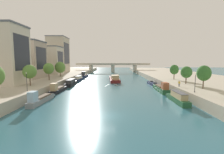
% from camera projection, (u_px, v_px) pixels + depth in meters
% --- Properties ---
extents(ground_plane, '(400.00, 400.00, 0.00)m').
position_uv_depth(ground_plane, '(108.00, 116.00, 26.11)').
color(ground_plane, '#2D6070').
extents(quay_left, '(36.00, 170.00, 2.28)m').
position_uv_depth(quay_left, '(45.00, 76.00, 81.16)').
color(quay_left, '#B2A893').
rests_on(quay_left, ground).
extents(quay_right, '(36.00, 170.00, 2.28)m').
position_uv_depth(quay_right, '(180.00, 77.00, 80.21)').
color(quay_right, '#B2A893').
rests_on(quay_right, ground).
extents(barge_midriver, '(5.44, 21.74, 3.20)m').
position_uv_depth(barge_midriver, '(114.00, 79.00, 72.67)').
color(barge_midriver, maroon).
rests_on(barge_midriver, ground).
extents(wake_behind_barge, '(5.59, 6.06, 0.03)m').
position_uv_depth(wake_behind_barge, '(112.00, 85.00, 59.07)').
color(wake_behind_barge, '#A0CCD6').
rests_on(wake_behind_barge, ground).
extents(moored_boat_left_gap_after, '(1.95, 10.71, 3.16)m').
position_uv_depth(moored_boat_left_gap_after, '(40.00, 99.00, 33.96)').
color(moored_boat_left_gap_after, gray).
rests_on(moored_boat_left_gap_after, ground).
extents(moored_boat_left_second, '(2.16, 10.45, 3.08)m').
position_uv_depth(moored_boat_left_second, '(58.00, 89.00, 45.88)').
color(moored_boat_left_second, black).
rests_on(moored_boat_left_second, ground).
extents(moored_boat_left_midway, '(2.68, 12.19, 2.42)m').
position_uv_depth(moored_boat_left_midway, '(71.00, 83.00, 58.67)').
color(moored_boat_left_midway, black).
rests_on(moored_boat_left_midway, ground).
extents(moored_boat_left_lone, '(2.30, 12.19, 2.39)m').
position_uv_depth(moored_boat_left_lone, '(79.00, 78.00, 73.09)').
color(moored_boat_left_lone, '#1E284C').
rests_on(moored_boat_left_lone, ground).
extents(moored_boat_left_near, '(2.36, 11.12, 3.54)m').
position_uv_depth(moored_boat_left_near, '(85.00, 76.00, 86.56)').
color(moored_boat_left_near, '#1E284C').
rests_on(moored_boat_left_near, ground).
extents(moored_boat_right_near, '(1.85, 10.04, 2.51)m').
position_uv_depth(moored_boat_right_near, '(178.00, 98.00, 34.46)').
color(moored_boat_right_near, '#235633').
rests_on(moored_boat_right_near, ground).
extents(moored_boat_right_gap_after, '(2.29, 11.78, 3.24)m').
position_uv_depth(moored_boat_right_gap_after, '(161.00, 88.00, 46.81)').
color(moored_boat_right_gap_after, '#235633').
rests_on(moored_boat_right_gap_after, ground).
extents(moored_boat_right_lone, '(2.32, 10.46, 2.08)m').
position_uv_depth(moored_boat_right_lone, '(153.00, 84.00, 59.46)').
color(moored_boat_right_lone, '#1E284C').
rests_on(moored_boat_right_lone, ground).
extents(tree_left_by_lamp, '(3.68, 3.68, 5.94)m').
position_uv_depth(tree_left_by_lamp, '(30.00, 72.00, 43.36)').
color(tree_left_by_lamp, brown).
rests_on(tree_left_by_lamp, quay_left).
extents(tree_left_nearest, '(3.77, 3.77, 6.28)m').
position_uv_depth(tree_left_nearest, '(49.00, 69.00, 55.79)').
color(tree_left_nearest, brown).
rests_on(tree_left_nearest, quay_left).
extents(tree_left_second, '(4.55, 4.55, 6.67)m').
position_uv_depth(tree_left_second, '(60.00, 67.00, 68.94)').
color(tree_left_second, brown).
rests_on(tree_left_second, quay_left).
extents(tree_right_by_lamp, '(3.35, 3.35, 5.91)m').
position_uv_depth(tree_right_by_lamp, '(204.00, 73.00, 38.53)').
color(tree_right_by_lamp, brown).
rests_on(tree_right_by_lamp, quay_right).
extents(tree_right_midway, '(3.34, 3.34, 5.37)m').
position_uv_depth(tree_right_midway, '(186.00, 72.00, 47.09)').
color(tree_right_midway, brown).
rests_on(tree_right_midway, quay_right).
extents(tree_right_end_of_row, '(3.22, 3.22, 5.60)m').
position_uv_depth(tree_right_end_of_row, '(174.00, 70.00, 58.04)').
color(tree_right_end_of_row, brown).
rests_on(tree_right_end_of_row, quay_right).
extents(lamppost_left_bank, '(0.28, 0.28, 4.37)m').
position_uv_depth(lamppost_left_bank, '(27.00, 81.00, 35.63)').
color(lamppost_left_bank, black).
rests_on(lamppost_left_bank, quay_left).
extents(lamppost_right_bank, '(0.28, 0.28, 4.09)m').
position_uv_depth(lamppost_right_bank, '(195.00, 82.00, 34.19)').
color(lamppost_right_bank, black).
rests_on(lamppost_right_bank, quay_right).
extents(building_left_far_end, '(11.00, 11.11, 15.21)m').
position_uv_depth(building_left_far_end, '(29.00, 59.00, 62.58)').
color(building_left_far_end, '#A89989').
rests_on(building_left_far_end, quay_left).
extents(building_left_middle, '(14.38, 10.24, 14.55)m').
position_uv_depth(building_left_middle, '(47.00, 60.00, 80.05)').
color(building_left_middle, beige).
rests_on(building_left_middle, quay_left).
extents(building_left_tall, '(10.81, 13.19, 21.86)m').
position_uv_depth(building_left_tall, '(59.00, 55.00, 96.17)').
color(building_left_tall, beige).
rests_on(building_left_tall, quay_left).
extents(bridge_far, '(59.45, 4.40, 7.54)m').
position_uv_depth(bridge_far, '(113.00, 67.00, 124.41)').
color(bridge_far, '#ADA899').
rests_on(bridge_far, ground).
extents(person_on_quay, '(0.43, 0.37, 1.62)m').
position_uv_depth(person_on_quay, '(179.00, 83.00, 42.08)').
color(person_on_quay, '#2D2D38').
rests_on(person_on_quay, quay_right).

